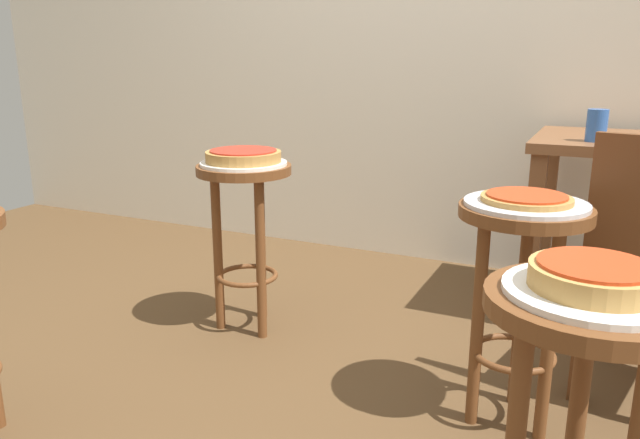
# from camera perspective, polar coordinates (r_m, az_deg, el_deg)

# --- Properties ---
(ground_plane) EXTENTS (6.00, 6.00, 0.00)m
(ground_plane) POSITION_cam_1_polar(r_m,az_deg,el_deg) (2.01, -3.09, -16.90)
(ground_plane) COLOR brown
(stool_middle) EXTENTS (0.36, 0.36, 0.66)m
(stool_middle) POSITION_cam_1_polar(r_m,az_deg,el_deg) (1.22, 23.12, -14.26)
(stool_middle) COLOR brown
(stool_middle) RESTS_ON ground_plane
(serving_plate_middle) EXTENTS (0.30, 0.30, 0.01)m
(serving_plate_middle) POSITION_cam_1_polar(r_m,az_deg,el_deg) (1.15, 24.05, -6.17)
(serving_plate_middle) COLOR white
(serving_plate_middle) RESTS_ON stool_middle
(pizza_middle) EXTENTS (0.22, 0.22, 0.05)m
(pizza_middle) POSITION_cam_1_polar(r_m,az_deg,el_deg) (1.14, 24.20, -4.84)
(pizza_middle) COLOR tan
(pizza_middle) RESTS_ON serving_plate_middle
(stool_leftside) EXTENTS (0.36, 0.36, 0.66)m
(stool_leftside) POSITION_cam_1_polar(r_m,az_deg,el_deg) (1.81, 18.18, -4.27)
(stool_leftside) COLOR brown
(stool_leftside) RESTS_ON ground_plane
(serving_plate_leftside) EXTENTS (0.33, 0.33, 0.01)m
(serving_plate_leftside) POSITION_cam_1_polar(r_m,az_deg,el_deg) (1.76, 18.66, 1.39)
(serving_plate_leftside) COLOR silver
(serving_plate_leftside) RESTS_ON stool_leftside
(pizza_leftside) EXTENTS (0.24, 0.24, 0.02)m
(pizza_leftside) POSITION_cam_1_polar(r_m,az_deg,el_deg) (1.76, 18.70, 1.90)
(pizza_leftside) COLOR #B78442
(pizza_leftside) RESTS_ON serving_plate_leftside
(stool_rear) EXTENTS (0.36, 0.36, 0.66)m
(stool_rear) POSITION_cam_1_polar(r_m,az_deg,el_deg) (2.37, -6.98, 0.83)
(stool_rear) COLOR brown
(stool_rear) RESTS_ON ground_plane
(serving_plate_rear) EXTENTS (0.33, 0.33, 0.01)m
(serving_plate_rear) POSITION_cam_1_polar(r_m,az_deg,el_deg) (2.34, -7.12, 5.21)
(serving_plate_rear) COLOR white
(serving_plate_rear) RESTS_ON stool_rear
(pizza_rear) EXTENTS (0.28, 0.28, 0.05)m
(pizza_rear) POSITION_cam_1_polar(r_m,az_deg,el_deg) (2.33, -7.15, 5.90)
(pizza_rear) COLOR #B78442
(pizza_rear) RESTS_ON serving_plate_rear
(cup_near_edge) EXTENTS (0.08, 0.08, 0.12)m
(cup_near_edge) POSITION_cam_1_polar(r_m,az_deg,el_deg) (2.53, 24.39, 7.99)
(cup_near_edge) COLOR #3360B2
(cup_near_edge) RESTS_ON dining_table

